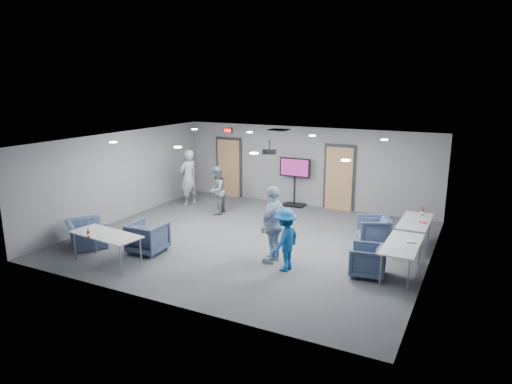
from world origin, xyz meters
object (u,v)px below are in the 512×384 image
at_px(person_c, 273,224).
at_px(table_right_b, 402,245).
at_px(chair_front_a, 148,237).
at_px(bottle_front, 88,234).
at_px(chair_right_b, 367,261).
at_px(projector, 269,151).
at_px(person_b, 216,190).
at_px(chair_front_b, 86,234).
at_px(person_a, 188,178).
at_px(person_d, 285,240).
at_px(chair_right_a, 374,231).
at_px(bottle_right, 422,212).
at_px(table_right_a, 415,222).
at_px(table_front_left, 106,236).
at_px(tv_stand, 295,179).

relative_size(person_c, table_right_b, 1.07).
bearing_deg(chair_front_a, bottle_front, 67.46).
height_order(chair_right_b, projector, projector).
bearing_deg(projector, person_b, 131.76).
relative_size(person_b, person_c, 0.84).
height_order(chair_front_b, projector, projector).
xyz_separation_m(person_a, chair_front_b, (-0.00, -4.61, -0.63)).
bearing_deg(person_d, chair_right_b, 114.40).
relative_size(person_b, chair_right_b, 2.05).
height_order(chair_right_a, bottle_right, bottle_right).
distance_m(person_a, table_right_b, 8.10).
distance_m(chair_front_b, table_right_a, 8.48).
distance_m(table_right_a, table_right_b, 1.90).
height_order(table_right_a, table_right_b, same).
bearing_deg(chair_front_b, person_b, -75.69).
distance_m(table_right_b, table_front_left, 6.73).
bearing_deg(chair_front_b, table_right_b, -132.56).
xyz_separation_m(person_b, table_right_a, (6.15, -0.34, -0.10)).
relative_size(person_b, chair_right_a, 1.94).
bearing_deg(bottle_front, person_a, 102.27).
relative_size(person_b, chair_front_b, 1.51).
bearing_deg(chair_right_b, projector, -120.99).
distance_m(person_c, chair_front_b, 4.96).
relative_size(chair_front_b, projector, 2.36).
bearing_deg(person_b, chair_front_b, -29.84).
bearing_deg(table_front_left, person_c, 35.30).
distance_m(person_b, table_front_left, 4.70).
bearing_deg(projector, chair_front_a, -153.52).
bearing_deg(table_right_b, bottle_front, 114.19).
relative_size(person_c, projector, 4.25).
distance_m(person_b, table_right_b, 6.55).
distance_m(person_d, projector, 2.77).
bearing_deg(chair_right_b, tv_stand, -150.08).
relative_size(person_c, chair_front_a, 2.16).
relative_size(person_d, projector, 3.30).
bearing_deg(table_front_left, chair_front_b, 161.74).
relative_size(chair_front_b, table_right_b, 0.59).
relative_size(chair_right_b, chair_front_b, 0.74).
distance_m(person_a, chair_front_b, 4.65).
height_order(person_c, table_right_b, person_c).
bearing_deg(person_d, bottle_front, -56.38).
xyz_separation_m(person_d, table_front_left, (-3.88, -1.54, -0.03)).
distance_m(person_d, chair_right_b, 1.86).
height_order(person_b, tv_stand, tv_stand).
height_order(person_a, bottle_front, person_a).
relative_size(person_d, chair_front_b, 1.39).
bearing_deg(bottle_right, person_b, -178.29).
relative_size(table_right_a, bottle_right, 6.60).
distance_m(chair_front_b, tv_stand, 6.99).
distance_m(person_c, projector, 2.23).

